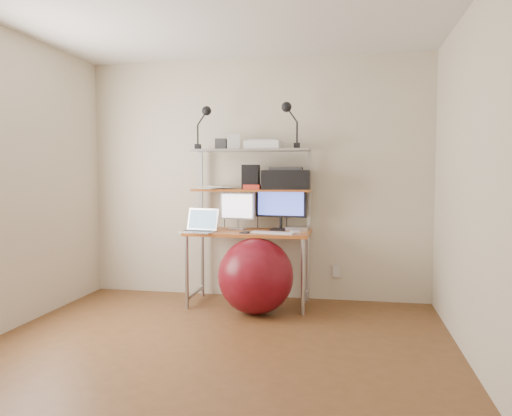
{
  "coord_description": "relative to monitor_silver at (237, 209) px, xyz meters",
  "views": [
    {
      "loc": [
        0.98,
        -3.36,
        1.31
      ],
      "look_at": [
        0.13,
        1.15,
        0.99
      ],
      "focal_mm": 35.0,
      "sensor_mm": 36.0,
      "label": 1
    }
  ],
  "objects": [
    {
      "name": "box_white",
      "position": [
        -0.04,
        0.03,
        0.67
      ],
      "size": [
        0.15,
        0.13,
        0.15
      ],
      "primitive_type": "cube",
      "rotation": [
        0.0,
        0.0,
        0.21
      ],
      "color": "silver",
      "rests_on": "top_shelf"
    },
    {
      "name": "computer_desk",
      "position": [
        0.14,
        -0.04,
        0.0
      ],
      "size": [
        1.2,
        0.6,
        1.57
      ],
      "color": "#B56623",
      "rests_on": "ground"
    },
    {
      "name": "box_grey",
      "position": [
        -0.17,
        0.03,
        0.65
      ],
      "size": [
        0.12,
        0.12,
        0.11
      ],
      "primitive_type": "cube",
      "rotation": [
        0.0,
        0.0,
        0.1
      ],
      "color": "#303033",
      "rests_on": "top_shelf"
    },
    {
      "name": "clip_lamp_right",
      "position": [
        0.52,
        -0.02,
        0.93
      ],
      "size": [
        0.18,
        0.1,
        0.45
      ],
      "color": "black",
      "rests_on": "top_shelf"
    },
    {
      "name": "laptop",
      "position": [
        -0.3,
        -0.26,
        -0.16
      ],
      "size": [
        0.37,
        0.32,
        0.28
      ],
      "rotation": [
        0.0,
        0.0,
        -0.2
      ],
      "color": "silver",
      "rests_on": "desktop"
    },
    {
      "name": "monitor_silver",
      "position": [
        0.0,
        0.0,
        0.0
      ],
      "size": [
        0.36,
        0.14,
        0.4
      ],
      "rotation": [
        0.0,
        0.0,
        -0.12
      ],
      "color": "#B1B0B5",
      "rests_on": "desktop"
    },
    {
      "name": "clip_lamp_left",
      "position": [
        -0.32,
        -0.05,
        0.91
      ],
      "size": [
        0.17,
        0.1,
        0.43
      ],
      "color": "black",
      "rests_on": "top_shelf"
    },
    {
      "name": "nas_cube",
      "position": [
        0.13,
        0.04,
        0.32
      ],
      "size": [
        0.17,
        0.17,
        0.25
      ],
      "primitive_type": "cube",
      "rotation": [
        0.0,
        0.0,
        0.05
      ],
      "color": "black",
      "rests_on": "mid_shelf"
    },
    {
      "name": "exercise_ball",
      "position": [
        0.27,
        -0.4,
        -0.6
      ],
      "size": [
        0.71,
        0.71,
        0.71
      ],
      "primitive_type": "sphere",
      "color": "maroon",
      "rests_on": "floor"
    },
    {
      "name": "phone",
      "position": [
        0.15,
        -0.26,
        -0.21
      ],
      "size": [
        0.11,
        0.15,
        0.01
      ],
      "primitive_type": "cube",
      "rotation": [
        0.0,
        0.0,
        -0.26
      ],
      "color": "black",
      "rests_on": "desktop"
    },
    {
      "name": "room",
      "position": [
        0.14,
        -1.55,
        0.3
      ],
      "size": [
        3.6,
        3.6,
        3.6
      ],
      "color": "brown",
      "rests_on": "ground"
    },
    {
      "name": "mouse",
      "position": [
        0.61,
        -0.22,
        -0.2
      ],
      "size": [
        0.1,
        0.08,
        0.02
      ],
      "primitive_type": "cube",
      "rotation": [
        0.0,
        0.0,
        0.3
      ],
      "color": "silver",
      "rests_on": "desktop"
    },
    {
      "name": "red_box",
      "position": [
        0.17,
        -0.05,
        0.22
      ],
      "size": [
        0.17,
        0.12,
        0.05
      ],
      "primitive_type": "cube",
      "rotation": [
        0.0,
        0.0,
        -0.07
      ],
      "color": "red",
      "rests_on": "mid_shelf"
    },
    {
      "name": "wall_outlet",
      "position": [
        0.99,
        0.24,
        -0.65
      ],
      "size": [
        0.08,
        0.01,
        0.12
      ],
      "primitive_type": "cube",
      "color": "silver",
      "rests_on": "room"
    },
    {
      "name": "scanner",
      "position": [
        0.27,
        0.03,
        0.64
      ],
      "size": [
        0.37,
        0.26,
        0.09
      ],
      "rotation": [
        0.0,
        0.0,
        -0.08
      ],
      "color": "silver",
      "rests_on": "top_shelf"
    },
    {
      "name": "keyboard",
      "position": [
        0.4,
        -0.26,
        -0.21
      ],
      "size": [
        0.43,
        0.2,
        0.01
      ],
      "primitive_type": "cube",
      "rotation": [
        0.0,
        0.0,
        -0.2
      ],
      "color": "silver",
      "rests_on": "desktop"
    },
    {
      "name": "paper_stack",
      "position": [
        -0.23,
        0.03,
        0.21
      ],
      "size": [
        0.38,
        0.42,
        0.03
      ],
      "color": "white",
      "rests_on": "mid_shelf"
    },
    {
      "name": "mac_mini",
      "position": [
        0.61,
        0.02,
        -0.19
      ],
      "size": [
        0.22,
        0.22,
        0.04
      ],
      "primitive_type": "cube",
      "rotation": [
        0.0,
        0.0,
        0.01
      ],
      "color": "silver",
      "rests_on": "desktop"
    },
    {
      "name": "monitor_black",
      "position": [
        0.44,
        0.04,
        0.05
      ],
      "size": [
        0.52,
        0.17,
        0.52
      ],
      "rotation": [
        0.0,
        0.0,
        -0.11
      ],
      "color": "black",
      "rests_on": "desktop"
    },
    {
      "name": "printer",
      "position": [
        0.5,
        0.01,
        0.3
      ],
      "size": [
        0.47,
        0.33,
        0.22
      ],
      "rotation": [
        0.0,
        0.0,
        0.03
      ],
      "color": "black",
      "rests_on": "mid_shelf"
    }
  ]
}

